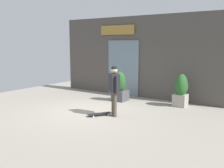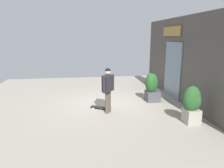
% 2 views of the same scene
% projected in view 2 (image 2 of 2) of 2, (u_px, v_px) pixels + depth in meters
% --- Properties ---
extents(ground_plane, '(12.00, 12.00, 0.00)m').
position_uv_depth(ground_plane, '(109.00, 104.00, 8.74)').
color(ground_plane, gray).
extents(building_facade, '(8.26, 0.31, 3.62)m').
position_uv_depth(building_facade, '(184.00, 60.00, 8.82)').
color(building_facade, '#4C4742').
rests_on(building_facade, ground_plane).
extents(skateboarder, '(0.52, 0.49, 1.69)m').
position_uv_depth(skateboarder, '(108.00, 86.00, 7.53)').
color(skateboarder, '#4C4238').
rests_on(skateboarder, ground_plane).
extents(skateboard, '(0.61, 0.82, 0.08)m').
position_uv_depth(skateboard, '(101.00, 107.00, 8.13)').
color(skateboard, black).
rests_on(skateboard, ground_plane).
extents(planter_box_left, '(0.59, 0.62, 1.25)m').
position_uv_depth(planter_box_left, '(152.00, 86.00, 8.99)').
color(planter_box_left, '#47474C').
rests_on(planter_box_left, ground_plane).
extents(planter_box_right, '(0.53, 0.60, 1.27)m').
position_uv_depth(planter_box_right, '(192.00, 103.00, 6.68)').
color(planter_box_right, gray).
rests_on(planter_box_right, ground_plane).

